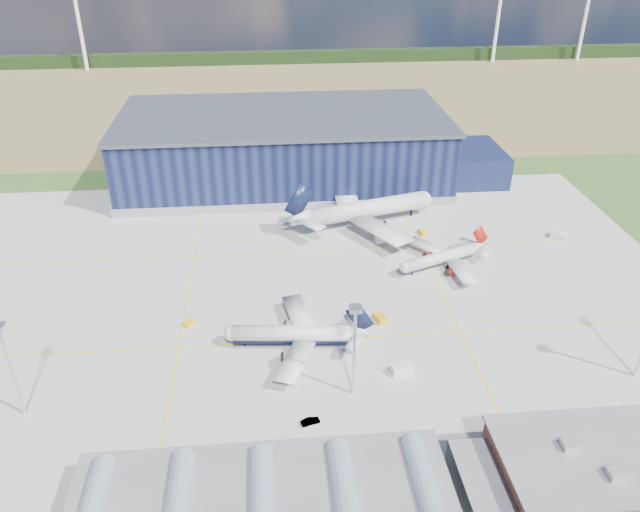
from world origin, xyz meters
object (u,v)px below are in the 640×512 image
(light_mast_center, at_px, (355,337))
(car_b, at_px, (310,421))
(hangar, at_px, (291,150))
(gse_van_b, at_px, (558,236))
(gse_van_a, at_px, (402,369))
(airliner_widebody, at_px, (367,200))
(car_a, at_px, (535,442))
(airliner_red, at_px, (442,252))
(gse_tug_c, at_px, (423,232))
(airliner_navy, at_px, (292,326))
(ops_building, at_px, (623,471))
(gse_tug_b, at_px, (189,323))
(light_mast_west, at_px, (7,356))
(gse_tug_a, at_px, (380,319))

(light_mast_center, xyz_separation_m, car_b, (-10.03, -8.34, -14.77))
(hangar, distance_m, gse_van_b, 102.00)
(gse_van_a, distance_m, gse_van_b, 87.91)
(airliner_widebody, bearing_deg, car_a, -95.40)
(gse_van_b, bearing_deg, airliner_red, 148.62)
(car_a, bearing_deg, light_mast_center, 47.84)
(gse_tug_c, xyz_separation_m, car_b, (-43.06, -81.67, -0.06))
(gse_van_b, bearing_deg, hangar, 94.78)
(airliner_navy, bearing_deg, ops_building, 145.60)
(ops_building, xyz_separation_m, gse_van_b, (30.76, 96.39, -3.64))
(car_a, bearing_deg, gse_tug_b, 42.69)
(light_mast_west, height_order, airliner_navy, light_mast_west)
(airliner_widebody, height_order, gse_tug_c, airliner_widebody)
(airliner_navy, xyz_separation_m, gse_van_b, (88.23, 48.39, -4.88))
(light_mast_west, xyz_separation_m, light_mast_center, (70.00, 0.00, 0.00))
(gse_van_a, xyz_separation_m, car_a, (21.88, -23.72, -0.47))
(ops_building, relative_size, gse_van_b, 9.14)
(airliner_navy, bearing_deg, gse_van_a, 158.96)
(gse_tug_b, bearing_deg, hangar, 110.51)
(hangar, bearing_deg, airliner_widebody, -61.48)
(gse_tug_c, bearing_deg, gse_van_a, -118.20)
(gse_tug_b, relative_size, car_b, 0.74)
(airliner_navy, relative_size, airliner_red, 1.16)
(light_mast_center, relative_size, gse_tug_b, 7.77)
(gse_van_b, bearing_deg, car_b, 170.99)
(airliner_red, distance_m, gse_tug_a, 34.36)
(light_mast_center, bearing_deg, gse_tug_a, 67.80)
(ops_building, bearing_deg, gse_van_a, 132.61)
(hangar, bearing_deg, ops_building, -71.37)
(car_b, bearing_deg, airliner_widebody, -32.65)
(gse_tug_b, bearing_deg, light_mast_center, 1.40)
(airliner_widebody, distance_m, gse_tug_a, 56.78)
(hangar, relative_size, gse_van_b, 28.80)
(airliner_widebody, relative_size, gse_tug_a, 13.68)
(hangar, xyz_separation_m, car_a, (41.21, -142.80, -10.95))
(gse_tug_b, bearing_deg, gse_tug_a, 35.42)
(gse_tug_c, bearing_deg, airliner_red, -100.49)
(airliner_widebody, height_order, gse_van_a, airliner_widebody)
(airliner_widebody, bearing_deg, ops_building, -91.12)
(airliner_navy, distance_m, airliner_red, 56.96)
(ops_building, distance_m, gse_van_a, 48.68)
(ops_building, xyz_separation_m, gse_tug_c, (-11.98, 103.34, -4.08))
(light_mast_center, height_order, car_a, light_mast_center)
(gse_tug_b, bearing_deg, light_mast_west, -98.88)
(light_mast_west, relative_size, car_a, 5.85)
(gse_van_a, bearing_deg, airliner_red, -37.76)
(light_mast_center, height_order, gse_tug_b, light_mast_center)
(ops_building, xyz_separation_m, car_b, (-55.04, 21.66, -4.13))
(light_mast_center, height_order, gse_tug_c, light_mast_center)
(airliner_red, height_order, airliner_widebody, airliner_widebody)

